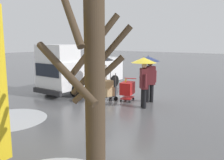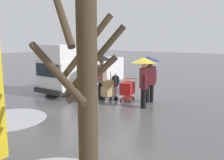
{
  "view_description": "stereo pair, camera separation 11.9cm",
  "coord_description": "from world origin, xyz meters",
  "px_view_note": "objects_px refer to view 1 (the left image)",
  "views": [
    {
      "loc": [
        -6.03,
        9.57,
        2.81
      ],
      "look_at": [
        0.27,
        1.02,
        1.05
      ],
      "focal_mm": 38.55,
      "sensor_mm": 36.0,
      "label": 1
    },
    {
      "loc": [
        -6.12,
        9.5,
        2.81
      ],
      "look_at": [
        0.27,
        1.02,
        1.05
      ],
      "focal_mm": 38.55,
      "sensor_mm": 36.0,
      "label": 2
    }
  ],
  "objects_px": {
    "hand_dolly_boxes": "(108,89)",
    "bare_tree_near": "(94,115)",
    "pedestrian_black_side": "(144,70)",
    "pedestrian_white_side": "(149,68)",
    "shopping_cart_vendor": "(127,89)",
    "cargo_van_parked_right": "(80,70)",
    "pedestrian_pink_side": "(102,67)"
  },
  "relations": [
    {
      "from": "cargo_van_parked_right",
      "to": "shopping_cart_vendor",
      "type": "height_order",
      "value": "cargo_van_parked_right"
    },
    {
      "from": "cargo_van_parked_right",
      "to": "hand_dolly_boxes",
      "type": "xyz_separation_m",
      "value": [
        -2.71,
        1.0,
        -0.64
      ]
    },
    {
      "from": "cargo_van_parked_right",
      "to": "pedestrian_black_side",
      "type": "xyz_separation_m",
      "value": [
        -4.61,
        1.03,
        0.41
      ]
    },
    {
      "from": "pedestrian_white_side",
      "to": "bare_tree_near",
      "type": "height_order",
      "value": "bare_tree_near"
    },
    {
      "from": "pedestrian_black_side",
      "to": "bare_tree_near",
      "type": "xyz_separation_m",
      "value": [
        -2.98,
        6.63,
        0.33
      ]
    },
    {
      "from": "pedestrian_pink_side",
      "to": "pedestrian_black_side",
      "type": "relative_size",
      "value": 1.0
    },
    {
      "from": "shopping_cart_vendor",
      "to": "pedestrian_pink_side",
      "type": "relative_size",
      "value": 0.49
    },
    {
      "from": "cargo_van_parked_right",
      "to": "shopping_cart_vendor",
      "type": "bearing_deg",
      "value": 172.11
    },
    {
      "from": "hand_dolly_boxes",
      "to": "pedestrian_black_side",
      "type": "bearing_deg",
      "value": 179.24
    },
    {
      "from": "hand_dolly_boxes",
      "to": "bare_tree_near",
      "type": "height_order",
      "value": "bare_tree_near"
    },
    {
      "from": "pedestrian_black_side",
      "to": "bare_tree_near",
      "type": "height_order",
      "value": "bare_tree_near"
    },
    {
      "from": "pedestrian_pink_side",
      "to": "bare_tree_near",
      "type": "bearing_deg",
      "value": 128.13
    },
    {
      "from": "hand_dolly_boxes",
      "to": "cargo_van_parked_right",
      "type": "bearing_deg",
      "value": -20.29
    },
    {
      "from": "shopping_cart_vendor",
      "to": "bare_tree_near",
      "type": "xyz_separation_m",
      "value": [
        -4.13,
        7.18,
        1.35
      ]
    },
    {
      "from": "shopping_cart_vendor",
      "to": "bare_tree_near",
      "type": "relative_size",
      "value": 0.29
    },
    {
      "from": "pedestrian_pink_side",
      "to": "pedestrian_black_side",
      "type": "bearing_deg",
      "value": 179.89
    },
    {
      "from": "pedestrian_pink_side",
      "to": "shopping_cart_vendor",
      "type": "bearing_deg",
      "value": -153.29
    },
    {
      "from": "cargo_van_parked_right",
      "to": "bare_tree_near",
      "type": "distance_m",
      "value": 10.8
    },
    {
      "from": "shopping_cart_vendor",
      "to": "pedestrian_pink_side",
      "type": "distance_m",
      "value": 1.57
    },
    {
      "from": "hand_dolly_boxes",
      "to": "pedestrian_white_side",
      "type": "xyz_separation_m",
      "value": [
        -1.67,
        -0.86,
        1.05
      ]
    },
    {
      "from": "shopping_cart_vendor",
      "to": "pedestrian_black_side",
      "type": "distance_m",
      "value": 1.63
    },
    {
      "from": "cargo_van_parked_right",
      "to": "pedestrian_black_side",
      "type": "distance_m",
      "value": 4.74
    },
    {
      "from": "pedestrian_black_side",
      "to": "pedestrian_white_side",
      "type": "distance_m",
      "value": 0.92
    },
    {
      "from": "cargo_van_parked_right",
      "to": "pedestrian_black_side",
      "type": "bearing_deg",
      "value": 167.44
    },
    {
      "from": "pedestrian_black_side",
      "to": "bare_tree_near",
      "type": "relative_size",
      "value": 0.59
    },
    {
      "from": "cargo_van_parked_right",
      "to": "bare_tree_near",
      "type": "height_order",
      "value": "bare_tree_near"
    },
    {
      "from": "pedestrian_pink_side",
      "to": "pedestrian_black_side",
      "type": "xyz_separation_m",
      "value": [
        -2.23,
        0.0,
        0.01
      ]
    },
    {
      "from": "pedestrian_pink_side",
      "to": "pedestrian_white_side",
      "type": "bearing_deg",
      "value": -156.14
    },
    {
      "from": "hand_dolly_boxes",
      "to": "pedestrian_black_side",
      "type": "distance_m",
      "value": 2.17
    },
    {
      "from": "pedestrian_pink_side",
      "to": "bare_tree_near",
      "type": "distance_m",
      "value": 8.44
    },
    {
      "from": "pedestrian_pink_side",
      "to": "pedestrian_white_side",
      "type": "relative_size",
      "value": 1.0
    },
    {
      "from": "shopping_cart_vendor",
      "to": "bare_tree_near",
      "type": "height_order",
      "value": "bare_tree_near"
    }
  ]
}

